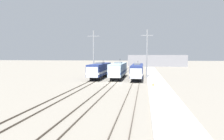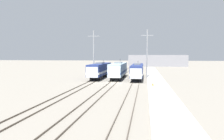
# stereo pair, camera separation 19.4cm
# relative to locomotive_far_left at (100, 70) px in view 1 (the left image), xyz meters

# --- Properties ---
(ground_plane) EXTENTS (400.00, 400.00, 0.00)m
(ground_plane) POSITION_rel_locomotive_far_left_xyz_m (4.91, -9.40, -2.13)
(ground_plane) COLOR gray
(rail_pair_far_left) EXTENTS (1.51, 120.00, 0.15)m
(rail_pair_far_left) POSITION_rel_locomotive_far_left_xyz_m (0.00, -9.40, -2.06)
(rail_pair_far_left) COLOR #4C4238
(rail_pair_far_left) RESTS_ON ground_plane
(rail_pair_center) EXTENTS (1.51, 120.00, 0.15)m
(rail_pair_center) POSITION_rel_locomotive_far_left_xyz_m (4.91, -9.40, -2.06)
(rail_pair_center) COLOR #4C4238
(rail_pair_center) RESTS_ON ground_plane
(rail_pair_far_right) EXTENTS (1.51, 120.00, 0.15)m
(rail_pair_far_right) POSITION_rel_locomotive_far_left_xyz_m (9.83, -9.40, -2.06)
(rail_pair_far_right) COLOR #4C4238
(rail_pair_far_right) RESTS_ON ground_plane
(locomotive_far_left) EXTENTS (2.98, 18.53, 4.67)m
(locomotive_far_left) POSITION_rel_locomotive_far_left_xyz_m (0.00, 0.00, 0.00)
(locomotive_far_left) COLOR black
(locomotive_far_left) RESTS_ON ground_plane
(locomotive_center) EXTENTS (3.07, 16.87, 5.01)m
(locomotive_center) POSITION_rel_locomotive_far_left_xyz_m (4.91, -0.65, 0.06)
(locomotive_center) COLOR #232326
(locomotive_center) RESTS_ON ground_plane
(locomotive_far_right) EXTENTS (2.76, 18.83, 4.49)m
(locomotive_far_right) POSITION_rel_locomotive_far_left_xyz_m (9.83, -0.97, -0.09)
(locomotive_far_right) COLOR black
(locomotive_far_right) RESTS_ON ground_plane
(catenary_tower_left) EXTENTS (3.18, 0.34, 12.65)m
(catenary_tower_left) POSITION_rel_locomotive_far_left_xyz_m (-2.03, 1.48, 4.45)
(catenary_tower_left) COLOR gray
(catenary_tower_left) RESTS_ON ground_plane
(catenary_tower_right) EXTENTS (3.18, 0.34, 12.65)m
(catenary_tower_right) POSITION_rel_locomotive_far_left_xyz_m (12.22, 1.48, 4.45)
(catenary_tower_right) COLOR gray
(catenary_tower_right) RESTS_ON ground_plane
(platform) EXTENTS (4.00, 120.00, 0.27)m
(platform) POSITION_rel_locomotive_far_left_xyz_m (14.26, -9.40, -2.00)
(platform) COLOR beige
(platform) RESTS_ON ground_plane
(traffic_cone) EXTENTS (0.34, 0.34, 0.62)m
(traffic_cone) POSITION_rel_locomotive_far_left_xyz_m (13.25, -14.69, -1.56)
(traffic_cone) COLOR orange
(traffic_cone) RESTS_ON platform
(depot_building) EXTENTS (30.95, 11.43, 6.14)m
(depot_building) POSITION_rel_locomotive_far_left_xyz_m (18.30, 66.20, 0.94)
(depot_building) COLOR gray
(depot_building) RESTS_ON ground_plane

